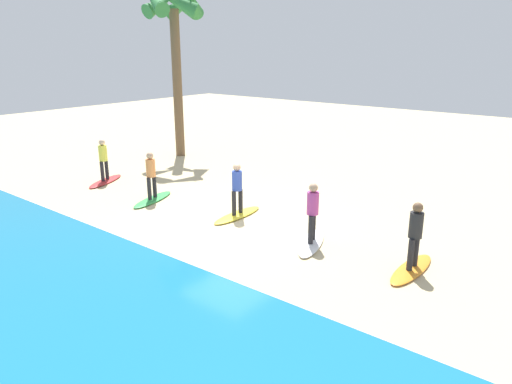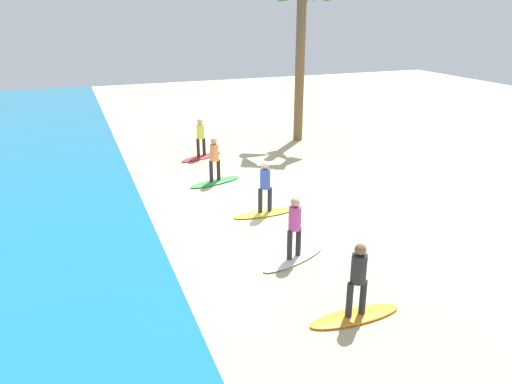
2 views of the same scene
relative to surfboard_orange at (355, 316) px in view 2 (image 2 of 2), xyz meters
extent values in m
plane|color=#CCB789|center=(5.66, 0.15, -0.04)|extent=(60.00, 60.00, 0.00)
ellipsoid|color=orange|center=(0.00, 0.00, 0.00)|extent=(0.57, 2.10, 0.09)
cylinder|color=#232328|center=(0.00, 0.16, 0.43)|extent=(0.14, 0.14, 0.78)
cylinder|color=#232328|center=(0.00, -0.16, 0.43)|extent=(0.14, 0.14, 0.78)
cylinder|color=#262628|center=(0.00, 0.00, 1.14)|extent=(0.32, 0.32, 0.62)
sphere|color=brown|center=(0.00, 0.00, 1.56)|extent=(0.24, 0.24, 0.24)
ellipsoid|color=white|center=(2.74, 0.12, 0.00)|extent=(1.27, 2.16, 0.09)
cylinder|color=#232328|center=(2.69, 0.27, 0.43)|extent=(0.14, 0.14, 0.78)
cylinder|color=#232328|center=(2.80, -0.03, 0.43)|extent=(0.14, 0.14, 0.78)
cylinder|color=#B74293|center=(2.74, 0.12, 1.14)|extent=(0.32, 0.32, 0.62)
sphere|color=tan|center=(2.74, 0.12, 1.56)|extent=(0.24, 0.24, 0.24)
ellipsoid|color=yellow|center=(5.77, -0.30, 0.00)|extent=(0.59, 2.11, 0.09)
cylinder|color=#232328|center=(5.77, -0.14, 0.43)|extent=(0.14, 0.14, 0.78)
cylinder|color=#232328|center=(5.78, -0.46, 0.43)|extent=(0.14, 0.14, 0.78)
cylinder|color=#334CAD|center=(5.77, -0.30, 1.14)|extent=(0.32, 0.32, 0.62)
sphere|color=tan|center=(5.77, -0.30, 1.56)|extent=(0.24, 0.24, 0.24)
ellipsoid|color=green|center=(9.15, 0.32, 0.00)|extent=(1.13, 2.17, 0.09)
cylinder|color=#232328|center=(9.11, 0.48, 0.43)|extent=(0.14, 0.14, 0.78)
cylinder|color=#232328|center=(9.20, 0.17, 0.43)|extent=(0.14, 0.14, 0.78)
cylinder|color=#E58C4C|center=(9.15, 0.32, 1.14)|extent=(0.32, 0.32, 0.62)
sphere|color=tan|center=(9.15, 0.32, 1.56)|extent=(0.24, 0.24, 0.24)
ellipsoid|color=red|center=(12.49, -0.05, 0.00)|extent=(1.35, 2.15, 0.09)
cylinder|color=#232328|center=(12.42, 0.10, 0.43)|extent=(0.14, 0.14, 0.78)
cylinder|color=#232328|center=(12.55, -0.19, 0.43)|extent=(0.14, 0.14, 0.78)
cylinder|color=#E0E04C|center=(12.49, -0.05, 1.14)|extent=(0.32, 0.32, 0.62)
sphere|color=beige|center=(12.49, -0.05, 1.56)|extent=(0.24, 0.24, 0.24)
cylinder|color=brown|center=(13.79, -5.29, 3.36)|extent=(0.44, 0.44, 6.82)
camera|label=1|loc=(-3.52, 10.40, 5.10)|focal=33.26mm
camera|label=2|loc=(-7.29, 5.02, 6.04)|focal=34.16mm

